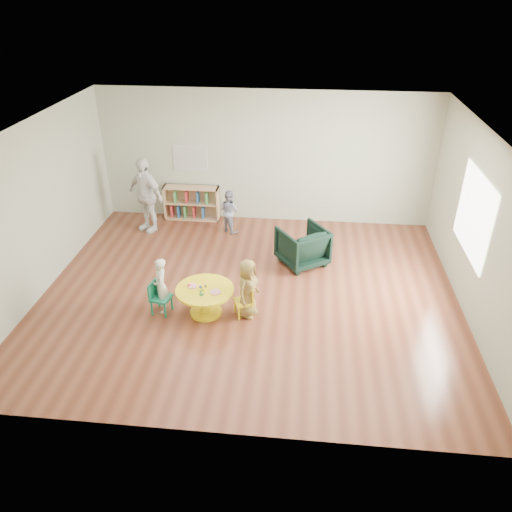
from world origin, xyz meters
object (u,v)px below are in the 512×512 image
at_px(child_left, 161,286).
at_px(adult_caretaker, 145,195).
at_px(toddler, 229,211).
at_px(kid_chair_right, 246,300).
at_px(activity_table, 205,296).
at_px(kid_chair_left, 159,296).
at_px(armchair, 302,246).
at_px(bookshelf, 192,203).
at_px(child_right, 247,288).

height_order(child_left, adult_caretaker, adult_caretaker).
bearing_deg(toddler, child_left, 115.51).
bearing_deg(child_left, kid_chair_right, 73.91).
xyz_separation_m(activity_table, kid_chair_right, (0.64, 0.03, -0.05)).
bearing_deg(toddler, activity_table, 129.04).
bearing_deg(adult_caretaker, kid_chair_left, -40.53).
distance_m(armchair, adult_caretaker, 3.47).
bearing_deg(bookshelf, kid_chair_right, -64.87).
bearing_deg(kid_chair_right, child_left, 66.78).
bearing_deg(adult_caretaker, child_right, -19.12).
height_order(armchair, child_right, child_right).
height_order(kid_chair_right, bookshelf, bookshelf).
bearing_deg(toddler, bookshelf, 7.47).
xyz_separation_m(armchair, adult_caretaker, (-3.27, 1.09, 0.43)).
bearing_deg(activity_table, bookshelf, 105.75).
xyz_separation_m(armchair, toddler, (-1.55, 1.20, 0.09)).
bearing_deg(adult_caretaker, child_left, -39.49).
height_order(armchair, adult_caretaker, adult_caretaker).
bearing_deg(kid_chair_left, adult_caretaker, -148.88).
xyz_separation_m(bookshelf, child_right, (1.66, -3.46, 0.13)).
relative_size(bookshelf, child_left, 1.28).
bearing_deg(bookshelf, child_right, -64.43).
height_order(bookshelf, toddler, toddler).
distance_m(child_right, toddler, 3.01).
bearing_deg(toddler, kid_chair_left, 115.00).
distance_m(activity_table, child_right, 0.69).
xyz_separation_m(kid_chair_right, bookshelf, (-1.63, 3.47, 0.09)).
relative_size(activity_table, kid_chair_left, 1.68).
distance_m(activity_table, adult_caretaker, 3.38).
relative_size(armchair, child_right, 0.81).
xyz_separation_m(kid_chair_right, child_left, (-1.35, -0.02, 0.19)).
relative_size(activity_table, child_right, 0.93).
distance_m(kid_chair_right, toddler, 3.01).
bearing_deg(child_left, toddler, 150.64).
bearing_deg(kid_chair_right, activity_table, 68.59).
bearing_deg(activity_table, toddler, 91.12).
relative_size(kid_chair_right, child_left, 0.54).
xyz_separation_m(child_right, adult_caretaker, (-2.45, 2.80, 0.30)).
bearing_deg(child_right, kid_chair_left, 114.20).
xyz_separation_m(child_left, toddler, (0.65, 2.94, -0.01)).
relative_size(child_left, toddler, 1.03).
height_order(activity_table, child_right, child_right).
relative_size(kid_chair_left, child_left, 0.59).
height_order(kid_chair_left, adult_caretaker, adult_caretaker).
xyz_separation_m(activity_table, adult_caretaker, (-1.78, 2.84, 0.47)).
relative_size(kid_chair_left, child_right, 0.56).
bearing_deg(toddler, child_right, 141.94).
relative_size(activity_table, child_left, 0.99).
distance_m(activity_table, kid_chair_left, 0.75).
bearing_deg(armchair, kid_chair_left, 4.44).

